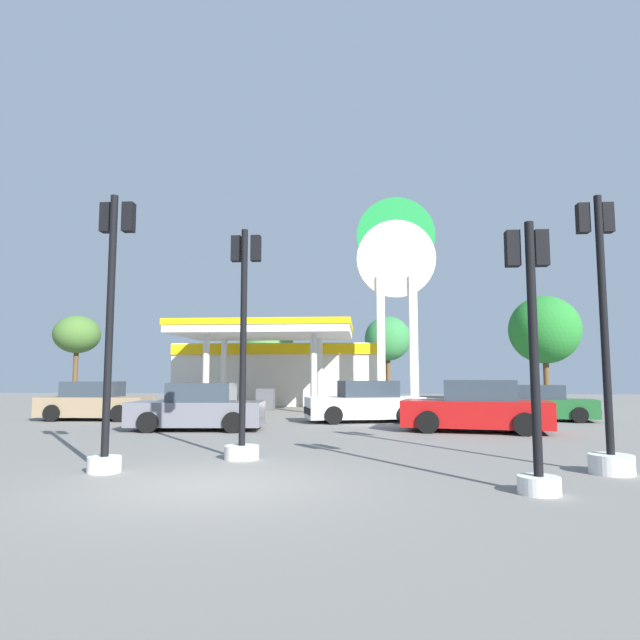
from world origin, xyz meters
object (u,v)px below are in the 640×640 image
Objects in this scene: traffic_signal_1 at (534,374)px; tree_1 at (269,344)px; car_3 at (365,403)px; tree_0 at (77,335)px; station_pole_sign at (396,274)px; car_4 at (542,404)px; traffic_signal_3 at (606,379)px; tree_3 at (544,330)px; traffic_signal_0 at (110,349)px; car_2 at (476,408)px; car_0 at (198,409)px; traffic_signal_2 at (243,372)px; tree_2 at (388,339)px; car_1 at (96,402)px.

tree_1 is at bearing 107.71° from traffic_signal_1.
tree_0 is at bearing 142.60° from car_3.
station_pole_sign reaches higher than car_4.
tree_1 is (-10.82, 26.36, 2.19)m from traffic_signal_3.
tree_3 reaches higher than traffic_signal_1.
car_3 is 0.90× the size of traffic_signal_0.
car_2 is 1.16× the size of car_4.
traffic_signal_1 is at bearing -48.35° from car_0.
tree_1 reaches higher than car_2.
car_3 is at bearing 67.10° from traffic_signal_0.
tree_1 reaches higher than traffic_signal_0.
traffic_signal_2 reaches higher than car_4.
car_3 is 17.20m from tree_1.
tree_1 is (-3.82, 25.15, 2.05)m from traffic_signal_2.
tree_3 is (8.75, 20.39, 4.11)m from car_2.
tree_2 reaches higher than car_3.
traffic_signal_0 reaches higher than car_1.
car_3 reaches higher than car_0.
station_pole_sign is 1.90× the size of tree_0.
traffic_signal_0 is (-6.49, -18.66, -4.79)m from station_pole_sign.
tree_0 reaches higher than traffic_signal_3.
station_pole_sign is 22.91m from tree_0.
traffic_signal_0 is 1.01× the size of traffic_signal_3.
tree_1 reaches higher than traffic_signal_1.
tree_1 is at bearing 112.37° from car_3.
car_4 is at bearing 48.15° from traffic_signal_2.
tree_1 reaches higher than traffic_signal_2.
station_pole_sign is at bearing -137.64° from tree_3.
station_pole_sign is at bearing -45.29° from tree_1.
car_0 is 0.75× the size of tree_2.
car_1 is at bearing 179.58° from car_3.
station_pole_sign is 1.56× the size of tree_3.
station_pole_sign is at bearing 76.85° from car_3.
car_4 is 30.32m from tree_0.
car_1 is (-5.28, 3.67, -0.00)m from car_0.
car_0 reaches higher than car_1.
car_1 is 21.16m from tree_2.
tree_0 is 1.01× the size of tree_2.
car_2 is 0.82× the size of tree_2.
tree_3 is at bearing 49.39° from car_0.
tree_2 is (-0.91, 29.43, 2.50)m from traffic_signal_1.
traffic_signal_0 is (5.91, -11.35, 1.57)m from car_1.
traffic_signal_3 is 0.87× the size of tree_0.
tree_3 is at bearing 58.95° from traffic_signal_0.
tree_0 is 0.82× the size of tree_3.
car_4 is (17.60, 1.06, -0.06)m from car_1.
traffic_signal_0 is at bearing -133.31° from car_4.
car_2 is at bearing -84.81° from tree_2.
car_3 is at bearing -67.63° from tree_1.
car_3 is 1.13× the size of car_4.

